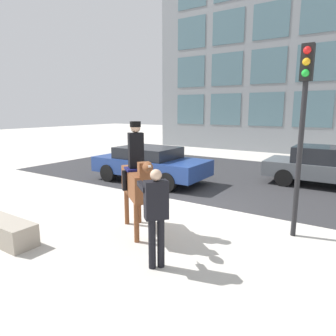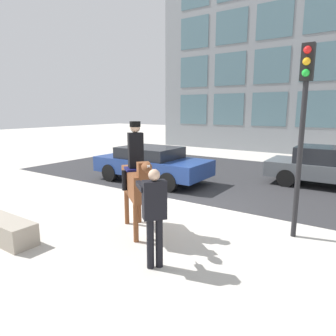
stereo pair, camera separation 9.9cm
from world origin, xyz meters
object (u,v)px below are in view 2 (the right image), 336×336
at_px(traffic_light, 303,112).
at_px(planter_ledge, 0,228).
at_px(mounted_horse_lead, 137,179).
at_px(pedestrian_bystander, 154,211).
at_px(street_car_far_lane, 330,166).
at_px(street_car_near_lane, 152,163).

bearing_deg(traffic_light, planter_ledge, -145.25).
height_order(mounted_horse_lead, pedestrian_bystander, mounted_horse_lead).
relative_size(street_car_far_lane, planter_ledge, 2.09).
relative_size(mounted_horse_lead, pedestrian_bystander, 1.41).
relative_size(pedestrian_bystander, traffic_light, 0.44).
height_order(mounted_horse_lead, planter_ledge, mounted_horse_lead).
height_order(pedestrian_bystander, street_car_near_lane, pedestrian_bystander).
height_order(street_car_near_lane, planter_ledge, street_car_near_lane).
height_order(street_car_far_lane, traffic_light, traffic_light).
distance_m(mounted_horse_lead, pedestrian_bystander, 1.65).
xyz_separation_m(mounted_horse_lead, street_car_far_lane, (3.13, 7.12, -0.50)).
xyz_separation_m(mounted_horse_lead, pedestrian_bystander, (1.25, -1.06, -0.19)).
height_order(mounted_horse_lead, street_car_near_lane, mounted_horse_lead).
height_order(mounted_horse_lead, street_car_far_lane, mounted_horse_lead).
height_order(mounted_horse_lead, traffic_light, traffic_light).
distance_m(mounted_horse_lead, traffic_light, 3.77).
bearing_deg(street_car_near_lane, mounted_horse_lead, -56.63).
bearing_deg(pedestrian_bystander, street_car_far_lane, -62.94).
bearing_deg(street_car_far_lane, mounted_horse_lead, -113.73).
distance_m(pedestrian_bystander, street_car_near_lane, 6.58).
distance_m(pedestrian_bystander, traffic_light, 3.69).
relative_size(mounted_horse_lead, street_car_near_lane, 0.56).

